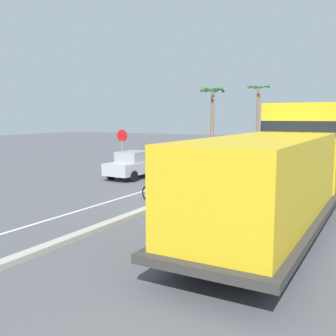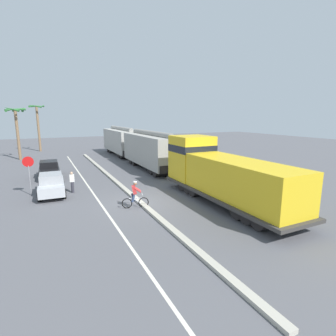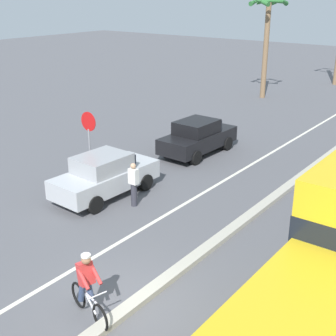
{
  "view_description": "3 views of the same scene",
  "coord_description": "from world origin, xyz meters",
  "px_view_note": "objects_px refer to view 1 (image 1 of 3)",
  "views": [
    {
      "loc": [
        8.07,
        -14.98,
        3.67
      ],
      "look_at": [
        -0.27,
        -0.15,
        1.45
      ],
      "focal_mm": 42.0,
      "sensor_mm": 36.0,
      "label": 1
    },
    {
      "loc": [
        -5.59,
        -15.88,
        5.75
      ],
      "look_at": [
        2.51,
        0.84,
        2.03
      ],
      "focal_mm": 28.0,
      "sensor_mm": 36.0,
      "label": 2
    },
    {
      "loc": [
        6.38,
        -6.82,
        7.22
      ],
      "look_at": [
        -3.61,
        6.32,
        0.93
      ],
      "focal_mm": 50.0,
      "sensor_mm": 36.0,
      "label": 3
    }
  ],
  "objects_px": {
    "palm_tree_far": "(213,103)",
    "cyclist": "(155,184)",
    "palm_tree_near": "(258,104)",
    "locomotive": "(282,173)",
    "stop_sign": "(122,143)",
    "parked_car_silver": "(135,164)",
    "hopper_car_lead": "(331,144)",
    "pedestrian_by_cars": "(155,165)",
    "parked_car_black": "(182,156)"
  },
  "relations": [
    {
      "from": "palm_tree_far",
      "to": "cyclist",
      "type": "bearing_deg",
      "value": -72.5
    },
    {
      "from": "palm_tree_near",
      "to": "palm_tree_far",
      "type": "xyz_separation_m",
      "value": [
        -2.44,
        -8.09,
        -0.08
      ]
    },
    {
      "from": "locomotive",
      "to": "stop_sign",
      "type": "bearing_deg",
      "value": 149.05
    },
    {
      "from": "parked_car_silver",
      "to": "cyclist",
      "type": "xyz_separation_m",
      "value": [
        4.62,
        -5.3,
        0.0
      ]
    },
    {
      "from": "hopper_car_lead",
      "to": "pedestrian_by_cars",
      "type": "relative_size",
      "value": 6.54
    },
    {
      "from": "stop_sign",
      "to": "palm_tree_near",
      "type": "xyz_separation_m",
      "value": [
        0.73,
        26.63,
        3.19
      ]
    },
    {
      "from": "locomotive",
      "to": "hopper_car_lead",
      "type": "height_order",
      "value": "locomotive"
    },
    {
      "from": "stop_sign",
      "to": "pedestrian_by_cars",
      "type": "xyz_separation_m",
      "value": [
        2.83,
        -0.65,
        -1.18
      ]
    },
    {
      "from": "hopper_car_lead",
      "to": "pedestrian_by_cars",
      "type": "xyz_separation_m",
      "value": [
        -8.81,
        -5.83,
        -1.23
      ]
    },
    {
      "from": "parked_car_silver",
      "to": "palm_tree_near",
      "type": "height_order",
      "value": "palm_tree_near"
    },
    {
      "from": "locomotive",
      "to": "cyclist",
      "type": "bearing_deg",
      "value": 169.28
    },
    {
      "from": "parked_car_black",
      "to": "stop_sign",
      "type": "bearing_deg",
      "value": -104.74
    },
    {
      "from": "stop_sign",
      "to": "palm_tree_near",
      "type": "bearing_deg",
      "value": 88.42
    },
    {
      "from": "hopper_car_lead",
      "to": "stop_sign",
      "type": "xyz_separation_m",
      "value": [
        -11.64,
        -5.18,
        -0.05
      ]
    },
    {
      "from": "cyclist",
      "to": "palm_tree_near",
      "type": "bearing_deg",
      "value": 99.2
    },
    {
      "from": "stop_sign",
      "to": "palm_tree_far",
      "type": "distance_m",
      "value": 18.88
    },
    {
      "from": "locomotive",
      "to": "hopper_car_lead",
      "type": "relative_size",
      "value": 1.1
    },
    {
      "from": "parked_car_silver",
      "to": "palm_tree_far",
      "type": "distance_m",
      "value": 19.88
    },
    {
      "from": "parked_car_silver",
      "to": "palm_tree_near",
      "type": "distance_m",
      "value": 27.61
    },
    {
      "from": "cyclist",
      "to": "palm_tree_far",
      "type": "xyz_separation_m",
      "value": [
        -7.71,
        24.46,
        4.31
      ]
    },
    {
      "from": "hopper_car_lead",
      "to": "palm_tree_far",
      "type": "distance_m",
      "value": 19.14
    },
    {
      "from": "locomotive",
      "to": "palm_tree_near",
      "type": "distance_m",
      "value": 35.5
    },
    {
      "from": "palm_tree_far",
      "to": "pedestrian_by_cars",
      "type": "relative_size",
      "value": 4.27
    },
    {
      "from": "palm_tree_near",
      "to": "parked_car_black",
      "type": "bearing_deg",
      "value": -88.09
    },
    {
      "from": "cyclist",
      "to": "palm_tree_near",
      "type": "height_order",
      "value": "palm_tree_near"
    },
    {
      "from": "locomotive",
      "to": "cyclist",
      "type": "relative_size",
      "value": 6.77
    },
    {
      "from": "palm_tree_far",
      "to": "parked_car_black",
      "type": "bearing_deg",
      "value": -76.48
    },
    {
      "from": "locomotive",
      "to": "palm_tree_far",
      "type": "relative_size",
      "value": 1.68
    },
    {
      "from": "parked_car_black",
      "to": "palm_tree_far",
      "type": "height_order",
      "value": "palm_tree_far"
    },
    {
      "from": "hopper_car_lead",
      "to": "cyclist",
      "type": "distance_m",
      "value": 12.5
    },
    {
      "from": "parked_car_black",
      "to": "pedestrian_by_cars",
      "type": "bearing_deg",
      "value": -77.24
    },
    {
      "from": "palm_tree_far",
      "to": "palm_tree_near",
      "type": "bearing_deg",
      "value": 73.21
    },
    {
      "from": "cyclist",
      "to": "pedestrian_by_cars",
      "type": "height_order",
      "value": "cyclist"
    },
    {
      "from": "parked_car_silver",
      "to": "stop_sign",
      "type": "height_order",
      "value": "stop_sign"
    },
    {
      "from": "cyclist",
      "to": "parked_car_black",
      "type": "bearing_deg",
      "value": 111.87
    },
    {
      "from": "parked_car_black",
      "to": "cyclist",
      "type": "relative_size",
      "value": 2.47
    },
    {
      "from": "locomotive",
      "to": "pedestrian_by_cars",
      "type": "relative_size",
      "value": 7.17
    },
    {
      "from": "hopper_car_lead",
      "to": "parked_car_black",
      "type": "bearing_deg",
      "value": 178.35
    },
    {
      "from": "parked_car_silver",
      "to": "cyclist",
      "type": "height_order",
      "value": "cyclist"
    },
    {
      "from": "palm_tree_near",
      "to": "parked_car_silver",
      "type": "bearing_deg",
      "value": -88.63
    },
    {
      "from": "parked_car_black",
      "to": "cyclist",
      "type": "height_order",
      "value": "cyclist"
    },
    {
      "from": "stop_sign",
      "to": "parked_car_black",
      "type": "bearing_deg",
      "value": 75.26
    },
    {
      "from": "locomotive",
      "to": "palm_tree_near",
      "type": "relative_size",
      "value": 1.54
    },
    {
      "from": "parked_car_black",
      "to": "palm_tree_far",
      "type": "bearing_deg",
      "value": 103.52
    },
    {
      "from": "locomotive",
      "to": "parked_car_black",
      "type": "height_order",
      "value": "locomotive"
    },
    {
      "from": "parked_car_silver",
      "to": "palm_tree_far",
      "type": "xyz_separation_m",
      "value": [
        -3.09,
        19.16,
        4.32
      ]
    },
    {
      "from": "palm_tree_near",
      "to": "pedestrian_by_cars",
      "type": "relative_size",
      "value": 4.66
    },
    {
      "from": "hopper_car_lead",
      "to": "parked_car_black",
      "type": "distance_m",
      "value": 10.28
    },
    {
      "from": "locomotive",
      "to": "pedestrian_by_cars",
      "type": "height_order",
      "value": "locomotive"
    },
    {
      "from": "palm_tree_near",
      "to": "stop_sign",
      "type": "bearing_deg",
      "value": -91.58
    }
  ]
}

